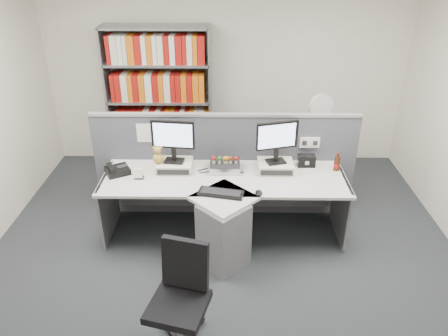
{
  "coord_description": "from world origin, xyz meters",
  "views": [
    {
      "loc": [
        0.05,
        -3.14,
        2.94
      ],
      "look_at": [
        0.0,
        0.65,
        0.92
      ],
      "focal_mm": 34.27,
      "sensor_mm": 36.0,
      "label": 1
    }
  ],
  "objects_px": {
    "shelving_unit": "(160,103)",
    "desk": "(224,210)",
    "desk_fan": "(320,109)",
    "mouse": "(259,193)",
    "desk_phone": "(117,170)",
    "monitor_left": "(173,138)",
    "monitor_right": "(277,139)",
    "office_chair": "(181,295)",
    "desktop_pc": "(225,166)",
    "cola_bottle": "(337,164)",
    "keyboard": "(221,193)",
    "filing_cabinet": "(315,159)",
    "speaker": "(306,161)",
    "desk_calendar": "(139,174)"
  },
  "relations": [
    {
      "from": "monitor_left",
      "to": "desk_calendar",
      "type": "height_order",
      "value": "monitor_left"
    },
    {
      "from": "mouse",
      "to": "desk_calendar",
      "type": "bearing_deg",
      "value": 165.78
    },
    {
      "from": "desk",
      "to": "desk_fan",
      "type": "distance_m",
      "value": 1.94
    },
    {
      "from": "keyboard",
      "to": "desk_fan",
      "type": "relative_size",
      "value": 0.84
    },
    {
      "from": "filing_cabinet",
      "to": "speaker",
      "type": "bearing_deg",
      "value": -107.82
    },
    {
      "from": "office_chair",
      "to": "mouse",
      "type": "bearing_deg",
      "value": 59.61
    },
    {
      "from": "mouse",
      "to": "filing_cabinet",
      "type": "bearing_deg",
      "value": 60.79
    },
    {
      "from": "desktop_pc",
      "to": "desk_phone",
      "type": "relative_size",
      "value": 1.04
    },
    {
      "from": "desk_phone",
      "to": "cola_bottle",
      "type": "relative_size",
      "value": 1.44
    },
    {
      "from": "desk",
      "to": "desk_phone",
      "type": "distance_m",
      "value": 1.23
    },
    {
      "from": "monitor_right",
      "to": "cola_bottle",
      "type": "distance_m",
      "value": 0.73
    },
    {
      "from": "desktop_pc",
      "to": "mouse",
      "type": "bearing_deg",
      "value": -57.01
    },
    {
      "from": "mouse",
      "to": "desk_calendar",
      "type": "xyz_separation_m",
      "value": [
        -1.24,
        0.32,
        0.03
      ]
    },
    {
      "from": "desktop_pc",
      "to": "cola_bottle",
      "type": "distance_m",
      "value": 1.22
    },
    {
      "from": "desk_phone",
      "to": "cola_bottle",
      "type": "height_order",
      "value": "cola_bottle"
    },
    {
      "from": "monitor_right",
      "to": "desk_fan",
      "type": "height_order",
      "value": "monitor_right"
    },
    {
      "from": "desk_calendar",
      "to": "office_chair",
      "type": "relative_size",
      "value": 0.13
    },
    {
      "from": "filing_cabinet",
      "to": "desk_fan",
      "type": "height_order",
      "value": "desk_fan"
    },
    {
      "from": "monitor_left",
      "to": "desk_fan",
      "type": "height_order",
      "value": "monitor_left"
    },
    {
      "from": "monitor_right",
      "to": "office_chair",
      "type": "height_order",
      "value": "monitor_right"
    },
    {
      "from": "monitor_left",
      "to": "speaker",
      "type": "relative_size",
      "value": 2.47
    },
    {
      "from": "desktop_pc",
      "to": "office_chair",
      "type": "bearing_deg",
      "value": -101.09
    },
    {
      "from": "monitor_left",
      "to": "office_chair",
      "type": "xyz_separation_m",
      "value": [
        0.23,
        -1.64,
        -0.61
      ]
    },
    {
      "from": "desktop_pc",
      "to": "office_chair",
      "type": "height_order",
      "value": "office_chair"
    },
    {
      "from": "monitor_right",
      "to": "office_chair",
      "type": "relative_size",
      "value": 0.51
    },
    {
      "from": "desk_fan",
      "to": "filing_cabinet",
      "type": "bearing_deg",
      "value": 90.0
    },
    {
      "from": "keyboard",
      "to": "office_chair",
      "type": "relative_size",
      "value": 0.52
    },
    {
      "from": "office_chair",
      "to": "desk_phone",
      "type": "bearing_deg",
      "value": 118.33
    },
    {
      "from": "desk",
      "to": "monitor_right",
      "type": "distance_m",
      "value": 0.93
    },
    {
      "from": "desk",
      "to": "office_chair",
      "type": "relative_size",
      "value": 2.86
    },
    {
      "from": "shelving_unit",
      "to": "desk",
      "type": "bearing_deg",
      "value": -64.04
    },
    {
      "from": "keyboard",
      "to": "cola_bottle",
      "type": "distance_m",
      "value": 1.36
    },
    {
      "from": "desk_phone",
      "to": "shelving_unit",
      "type": "xyz_separation_m",
      "value": [
        0.26,
        1.56,
        0.22
      ]
    },
    {
      "from": "desk",
      "to": "desktop_pc",
      "type": "relative_size",
      "value": 7.99
    },
    {
      "from": "desk",
      "to": "speaker",
      "type": "height_order",
      "value": "speaker"
    },
    {
      "from": "desk_calendar",
      "to": "cola_bottle",
      "type": "distance_m",
      "value": 2.13
    },
    {
      "from": "mouse",
      "to": "office_chair",
      "type": "height_order",
      "value": "office_chair"
    },
    {
      "from": "monitor_left",
      "to": "desk_fan",
      "type": "xyz_separation_m",
      "value": [
        1.74,
        1.02,
        -0.05
      ]
    },
    {
      "from": "desk_calendar",
      "to": "desk_fan",
      "type": "xyz_separation_m",
      "value": [
        2.1,
        1.21,
        0.28
      ]
    },
    {
      "from": "keyboard",
      "to": "cola_bottle",
      "type": "xyz_separation_m",
      "value": [
        1.25,
        0.52,
        0.07
      ]
    },
    {
      "from": "monitor_right",
      "to": "keyboard",
      "type": "distance_m",
      "value": 0.85
    },
    {
      "from": "shelving_unit",
      "to": "office_chair",
      "type": "distance_m",
      "value": 3.2
    },
    {
      "from": "filing_cabinet",
      "to": "monitor_right",
      "type": "bearing_deg",
      "value": -122.39
    },
    {
      "from": "mouse",
      "to": "desk_phone",
      "type": "height_order",
      "value": "desk_phone"
    },
    {
      "from": "speaker",
      "to": "desk_fan",
      "type": "bearing_deg",
      "value": 72.18
    },
    {
      "from": "keyboard",
      "to": "speaker",
      "type": "xyz_separation_m",
      "value": [
        0.94,
        0.62,
        0.05
      ]
    },
    {
      "from": "filing_cabinet",
      "to": "office_chair",
      "type": "height_order",
      "value": "office_chair"
    },
    {
      "from": "desk",
      "to": "cola_bottle",
      "type": "height_order",
      "value": "cola_bottle"
    },
    {
      "from": "speaker",
      "to": "filing_cabinet",
      "type": "height_order",
      "value": "speaker"
    },
    {
      "from": "monitor_right",
      "to": "office_chair",
      "type": "bearing_deg",
      "value": -117.99
    }
  ]
}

